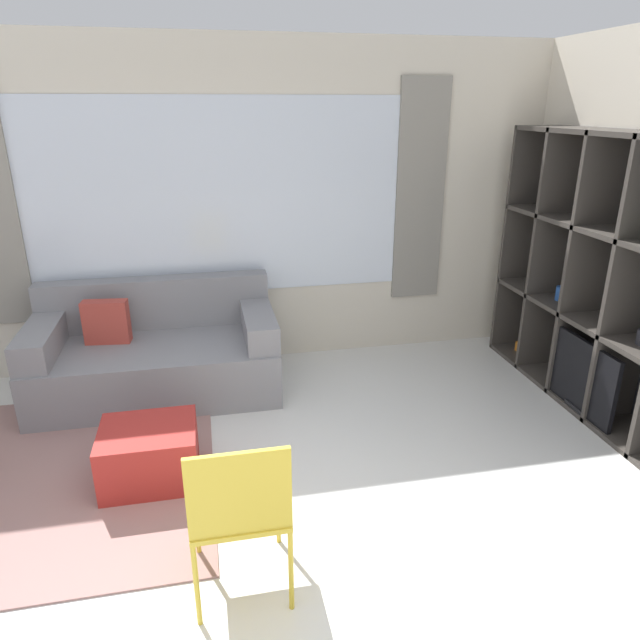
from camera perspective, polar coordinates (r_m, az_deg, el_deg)
wall_back at (r=4.92m, az=-10.08°, el=10.84°), size 6.95×0.11×2.70m
area_rug at (r=4.06m, az=-26.36°, el=-14.01°), size 2.14×2.05×0.01m
shelving_unit at (r=4.59m, az=27.29°, el=3.31°), size 0.41×2.36×2.01m
couch_main at (r=4.74m, az=-16.02°, el=-3.34°), size 1.86×0.95×0.84m
ottoman at (r=3.72m, az=-16.65°, el=-12.73°), size 0.57×0.49×0.36m
folding_chair at (r=2.68m, az=-8.11°, el=-17.75°), size 0.44×0.46×0.86m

